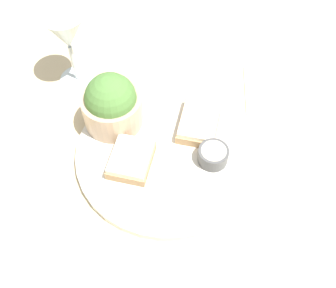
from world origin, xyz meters
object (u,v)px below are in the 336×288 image
(cheese_toast_near, at_px, (199,122))
(napkin, at_px, (277,91))
(wine_glass, at_px, (67,34))
(sauce_ramekin, at_px, (213,155))
(fork, at_px, (0,198))
(salad_bowl, at_px, (112,104))
(cheese_toast_far, at_px, (131,159))

(cheese_toast_near, distance_m, napkin, 0.19)
(wine_glass, bearing_deg, cheese_toast_near, -125.91)
(napkin, bearing_deg, sauce_ramekin, 133.56)
(napkin, distance_m, fork, 0.55)
(salad_bowl, xyz_separation_m, fork, (-0.13, 0.20, -0.06))
(sauce_ramekin, height_order, cheese_toast_near, sauce_ramekin)
(sauce_ramekin, bearing_deg, cheese_toast_near, 8.79)
(cheese_toast_near, relative_size, wine_glass, 0.72)
(sauce_ramekin, xyz_separation_m, fork, (-0.02, 0.36, -0.03))
(wine_glass, xyz_separation_m, fork, (-0.26, 0.13, -0.11))
(wine_glass, relative_size, napkin, 1.07)
(sauce_ramekin, bearing_deg, fork, 93.85)
(sauce_ramekin, distance_m, wine_glass, 0.34)
(napkin, height_order, fork, same)
(fork, bearing_deg, wine_glass, -26.27)
(salad_bowl, height_order, sauce_ramekin, salad_bowl)
(sauce_ramekin, distance_m, cheese_toast_far, 0.14)
(wine_glass, bearing_deg, sauce_ramekin, -135.23)
(cheese_toast_far, distance_m, napkin, 0.33)
(sauce_ramekin, bearing_deg, salad_bowl, 56.78)
(cheese_toast_far, bearing_deg, sauce_ramekin, -94.30)
(sauce_ramekin, xyz_separation_m, cheese_toast_near, (0.08, 0.01, -0.00))
(sauce_ramekin, bearing_deg, napkin, -46.44)
(cheese_toast_far, relative_size, napkin, 0.69)
(cheese_toast_near, bearing_deg, salad_bowl, 77.90)
(cheese_toast_near, bearing_deg, fork, 105.79)
(cheese_toast_near, relative_size, napkin, 0.77)
(salad_bowl, relative_size, wine_glass, 0.68)
(salad_bowl, xyz_separation_m, cheese_toast_far, (-0.10, -0.02, -0.03))
(cheese_toast_near, xyz_separation_m, wine_glass, (0.16, 0.22, 0.09))
(sauce_ramekin, bearing_deg, wine_glass, 44.77)
(sauce_ramekin, xyz_separation_m, napkin, (0.15, -0.16, -0.03))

